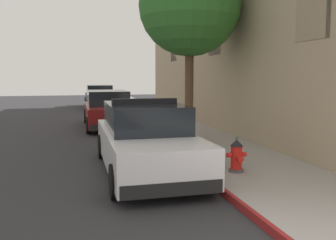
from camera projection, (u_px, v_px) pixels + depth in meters
name	position (u px, v px, depth m)	size (l,w,h in m)	color
ground_plane	(15.00, 144.00, 12.44)	(27.36, 60.00, 0.20)	#2B2B2D
sidewalk_pavement	(185.00, 132.00, 13.87)	(2.67, 60.00, 0.14)	gray
curb_painted_edge	(149.00, 134.00, 13.54)	(0.08, 60.00, 0.14)	maroon
storefront_building	(272.00, 46.00, 14.90)	(5.25, 22.08, 6.80)	tan
police_cruiser	(145.00, 140.00, 8.38)	(1.94, 4.84, 1.68)	white
parked_car_silver_ahead	(108.00, 110.00, 15.82)	(1.94, 4.84, 1.56)	maroon
parked_car_dark_far	(99.00, 97.00, 25.46)	(1.94, 4.84, 1.56)	black
fire_hydrant	(237.00, 156.00, 7.88)	(0.44, 0.40, 0.76)	#4C4C51
street_tree	(190.00, 5.00, 11.72)	(3.28, 3.28, 5.95)	brown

